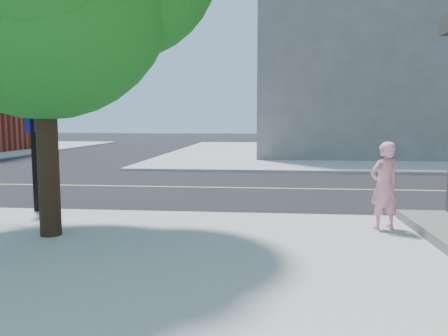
# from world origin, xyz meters

# --- Properties ---
(ground) EXTENTS (140.00, 140.00, 0.00)m
(ground) POSITION_xyz_m (0.00, 0.00, 0.00)
(ground) COLOR black
(ground) RESTS_ON ground
(road_ew) EXTENTS (140.00, 9.00, 0.01)m
(road_ew) POSITION_xyz_m (0.00, 4.50, 0.01)
(road_ew) COLOR black
(road_ew) RESTS_ON ground
(sidewalk_ne) EXTENTS (29.00, 25.00, 0.12)m
(sidewalk_ne) POSITION_xyz_m (13.50, 21.50, 0.06)
(sidewalk_ne) COLOR #A7A6A3
(sidewalk_ne) RESTS_ON ground
(filler_ne) EXTENTS (18.00, 16.00, 14.00)m
(filler_ne) POSITION_xyz_m (14.00, 22.00, 7.12)
(filler_ne) COLOR slate
(filler_ne) RESTS_ON sidewalk_ne
(man_on_phone) EXTENTS (0.74, 0.63, 1.72)m
(man_on_phone) POSITION_xyz_m (7.84, -1.26, 0.98)
(man_on_phone) COLOR pink
(man_on_phone) RESTS_ON sidewalk_se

